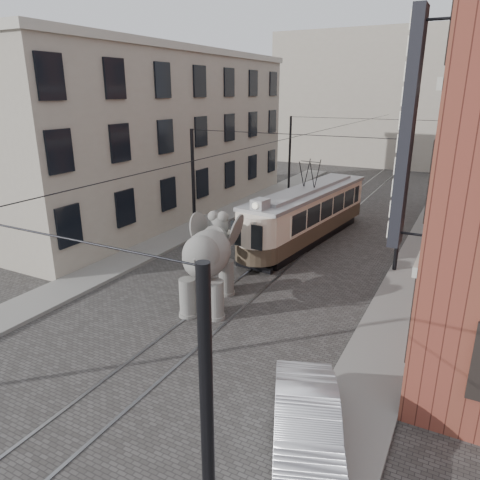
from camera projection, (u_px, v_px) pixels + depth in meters
The scene contains 10 objects.
ground at pixel (231, 300), 17.73m from camera, with size 120.00×120.00×0.00m, color #42403D.
tram_rails at pixel (231, 300), 17.73m from camera, with size 1.54×80.00×0.02m, color slate, non-canonical shape.
sidewalk_right at pixel (387, 335), 15.06m from camera, with size 2.00×60.00×0.15m, color slate.
sidewalk_left at pixel (107, 270), 20.59m from camera, with size 2.00×60.00×0.15m, color slate.
stucco_building at pixel (157, 137), 29.42m from camera, with size 7.00×24.00×10.00m, color gray.
distant_block at pixel (407, 99), 49.11m from camera, with size 28.00×10.00×14.00m, color gray.
catenary at pixel (278, 200), 21.07m from camera, with size 11.00×30.20×6.00m, color black, non-canonical shape.
tram at pixel (308, 202), 24.17m from camera, with size 2.28×11.06×4.39m, color beige, non-canonical shape.
elephant at pixel (207, 265), 16.91m from camera, with size 2.91×5.29×3.24m, color #5D5B56, non-canonical shape.
parked_car at pixel (306, 424), 10.17m from camera, with size 1.47×4.19×1.38m, color #B7B7BC.
Camera 1 is at (7.82, -14.05, 7.87)m, focal length 33.62 mm.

